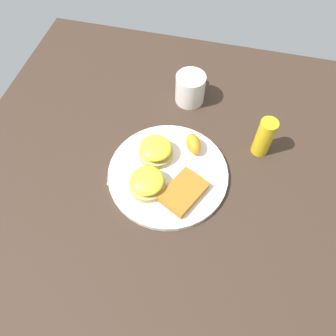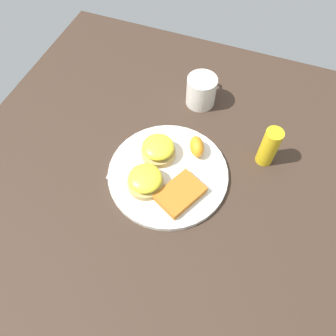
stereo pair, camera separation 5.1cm
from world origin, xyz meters
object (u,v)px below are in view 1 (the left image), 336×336
Objects in this scene: sandwich_benedict_left at (156,150)px; hashbrown_patty at (183,192)px; cup at (191,88)px; condiment_bottle at (264,137)px; fork at (156,190)px; sandwich_benedict_right at (147,183)px; orange_wedge at (193,144)px.

sandwich_benedict_left is 0.13m from hashbrown_patty.
cup reaches higher than hashbrown_patty.
cup is at bearing 8.59° from hashbrown_patty.
cup is at bearing 57.59° from condiment_bottle.
fork is at bearing 129.29° from condiment_bottle.
orange_wedge is at bearing -31.35° from sandwich_benedict_right.
condiment_bottle is at bearing -74.70° from orange_wedge.
sandwich_benedict_right is 0.78× the size of cup.
hashbrown_patty is at bearing -135.03° from sandwich_benedict_left.
condiment_bottle reaches higher than sandwich_benedict_right.
hashbrown_patty is 0.96× the size of condiment_bottle.
cup reaches higher than sandwich_benedict_left.
condiment_bottle is at bearing -54.00° from sandwich_benedict_right.
sandwich_benedict_right is (-0.10, -0.00, 0.00)m from sandwich_benedict_left.
cup is at bearing -2.86° from fork.
sandwich_benedict_left is at bearing 44.97° from hashbrown_patty.
condiment_bottle is (0.18, -0.17, 0.03)m from hashbrown_patty.
sandwich_benedict_left reaches higher than hashbrown_patty.
cup is at bearing -7.00° from sandwich_benedict_right.
sandwich_benedict_right is 0.80× the size of hashbrown_patty.
hashbrown_patty is at bearing -88.21° from sandwich_benedict_right.
condiment_bottle reaches higher than sandwich_benedict_left.
orange_wedge is 0.19m from cup.
orange_wedge is 0.28× the size of fork.
orange_wedge is 0.52× the size of cup.
sandwich_benedict_left reaches higher than orange_wedge.
sandwich_benedict_left is 0.11m from fork.
sandwich_benedict_left is 1.00× the size of sandwich_benedict_right.
hashbrown_patty is 0.33m from cup.
sandwich_benedict_left is 0.78× the size of cup.
cup reaches higher than fork.
sandwich_benedict_left is at bearing 2.69° from sandwich_benedict_right.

